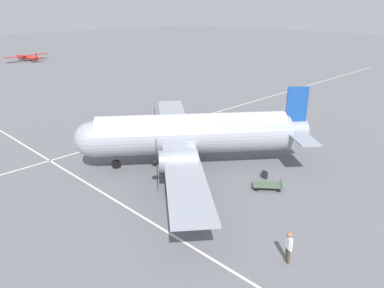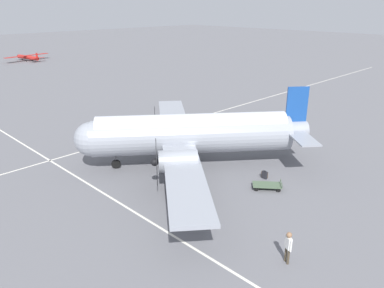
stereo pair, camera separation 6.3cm
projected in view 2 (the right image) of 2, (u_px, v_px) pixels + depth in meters
The scene contains 9 objects.
ground_plane at pixel (192, 165), 29.57m from camera, with size 300.00×300.00×0.00m, color slate.
apron_line_eastwest at pixel (111, 198), 24.57m from camera, with size 120.00×0.16×0.01m.
apron_line_northsouth at pixel (126, 138), 35.40m from camera, with size 0.16×120.00×0.01m.
airliner_main at pixel (186, 134), 28.60m from camera, with size 20.31×18.60×6.09m.
crew_foreground at pixel (288, 244), 18.06m from camera, with size 0.53×0.36×1.73m.
suitcase_near_door at pixel (265, 175), 27.19m from camera, with size 0.42×0.18×0.61m.
suitcase_upright_spare at pixel (265, 175), 27.34m from camera, with size 0.49×0.15×0.51m.
baggage_cart at pixel (267, 185), 25.67m from camera, with size 2.17×2.05×0.56m.
light_aircraft_distant at pixel (27, 57), 83.19m from camera, with size 7.82×10.39×2.00m.
Camera 2 is at (-19.16, 19.16, 11.95)m, focal length 35.00 mm.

